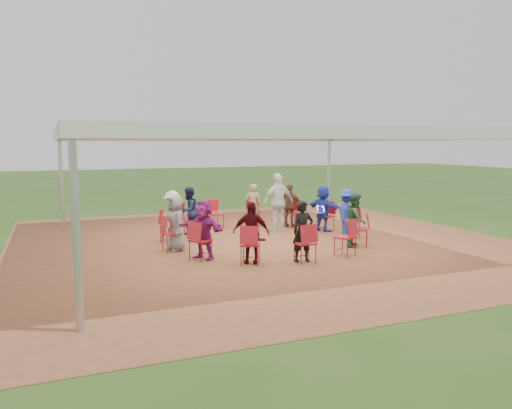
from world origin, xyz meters
name	(u,v)px	position (x,y,z in m)	size (l,w,h in m)	color
ground	(263,242)	(0.00, 0.00, 0.00)	(80.00, 80.00, 0.00)	#294816
dirt_patch	(263,241)	(0.00, 0.00, 0.01)	(13.00, 13.00, 0.00)	brown
tent	(263,155)	(0.00, 0.00, 2.37)	(10.33, 10.33, 3.00)	#B2B2B7
chair_0	(326,216)	(2.45, 0.84, 0.45)	(0.42, 0.44, 0.90)	#B21824
chair_1	(291,213)	(1.78, 1.89, 0.45)	(0.42, 0.44, 0.90)	#B21824
chair_2	(253,212)	(0.70, 2.49, 0.45)	(0.42, 0.44, 0.90)	#B21824
chair_3	(216,214)	(-0.54, 2.53, 0.45)	(0.42, 0.44, 0.90)	#B21824
chair_4	(186,219)	(-1.66, 1.99, 0.45)	(0.42, 0.44, 0.90)	#B21824
chair_5	(168,225)	(-2.39, 0.99, 0.45)	(0.42, 0.44, 0.90)	#B21824
chair_6	(172,233)	(-2.58, -0.23, 0.45)	(0.42, 0.44, 0.90)	#B21824
chair_7	(200,241)	(-2.18, -1.41, 0.45)	(0.42, 0.44, 0.90)	#B21824
chair_8	(250,245)	(-1.27, -2.26, 0.45)	(0.42, 0.44, 0.90)	#B21824
chair_9	(305,243)	(-0.08, -2.59, 0.45)	(0.42, 0.44, 0.90)	#B21824
chair_10	(345,237)	(1.13, -2.33, 0.45)	(0.42, 0.44, 0.90)	#B21824
chair_11	(360,229)	(2.09, -1.54, 0.45)	(0.42, 0.44, 0.90)	#B21824
chair_12	(351,222)	(2.56, -0.39, 0.45)	(0.42, 0.44, 0.90)	#B21824
person_seated_0	(323,208)	(2.34, 0.80, 0.70)	(1.29, 0.48, 1.39)	#2034AE
person_seated_1	(290,206)	(1.69, 1.80, 0.70)	(0.82, 0.42, 1.39)	brown
person_seated_2	(253,205)	(0.66, 2.38, 0.70)	(0.51, 0.33, 1.39)	#9C845F
person_seated_3	(189,211)	(-1.58, 1.90, 0.70)	(0.68, 0.39, 1.39)	#181B45
person_seated_4	(173,216)	(-2.28, 0.95, 0.70)	(0.90, 0.45, 1.39)	beige
person_seated_5	(176,223)	(-2.46, -0.22, 0.70)	(0.68, 0.38, 1.39)	slate
person_seated_6	(204,229)	(-2.08, -1.34, 0.70)	(1.29, 0.48, 1.39)	#851D6A
person_seated_7	(251,232)	(-1.21, -2.15, 0.70)	(0.82, 0.42, 1.39)	#3A070D
person_seated_8	(303,231)	(-0.08, -2.47, 0.70)	(0.51, 0.33, 1.39)	black
person_seated_9	(355,220)	(1.99, -1.47, 0.70)	(0.68, 0.39, 1.39)	#294C2F
person_seated_10	(347,213)	(2.44, -0.37, 0.70)	(0.90, 0.45, 1.39)	#2034AE
standing_person	(278,202)	(1.06, 1.31, 0.89)	(1.04, 0.53, 1.78)	silver
cable_coil	(261,240)	(0.01, 0.19, 0.02)	(0.30, 0.30, 0.03)	black
laptop	(320,210)	(2.18, 0.75, 0.66)	(0.35, 0.39, 0.22)	#B7B7BC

